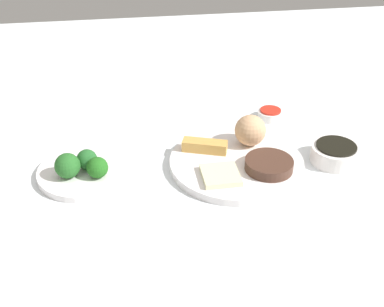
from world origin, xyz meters
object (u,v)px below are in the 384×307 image
soy_sauce_bowl (335,154)px  sauce_ramekin_sweet_and_sour (270,115)px  main_plate (235,163)px  broccoli_plate (86,171)px

soy_sauce_bowl → sauce_ramekin_sweet_and_sour: 0.22m
soy_sauce_bowl → sauce_ramekin_sweet_and_sour: size_ratio=1.66×
main_plate → soy_sauce_bowl: soy_sauce_bowl is taller
main_plate → soy_sauce_bowl: 0.22m
broccoli_plate → sauce_ramekin_sweet_and_sour: sauce_ramekin_sweet_and_sour is taller
broccoli_plate → soy_sauce_bowl: size_ratio=1.92×
broccoli_plate → soy_sauce_bowl: (-0.53, 0.03, 0.01)m
broccoli_plate → sauce_ramekin_sweet_and_sour: bearing=-158.5°
broccoli_plate → sauce_ramekin_sweet_and_sour: (-0.44, -0.18, 0.00)m
soy_sauce_bowl → sauce_ramekin_sweet_and_sour: soy_sauce_bowl is taller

